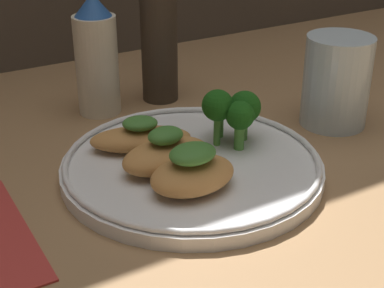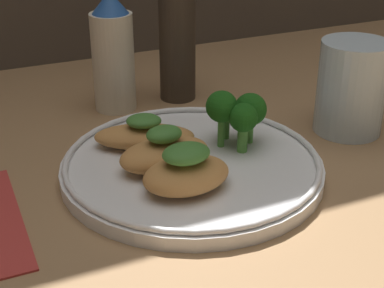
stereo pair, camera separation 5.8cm
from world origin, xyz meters
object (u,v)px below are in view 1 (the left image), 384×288
object	(u,v)px
plate	(192,165)
broccoli_bunch	(232,110)
sauce_bottle	(96,57)
pepper_grinder	(159,37)
drinking_glass	(336,81)

from	to	relation	value
plate	broccoli_bunch	bearing A→B (deg)	16.54
plate	sauce_bottle	size ratio (longest dim) A/B	1.78
plate	sauce_bottle	xyz separation A→B (cm)	(-1.92, 19.67, 6.13)
pepper_grinder	drinking_glass	world-z (taller)	pepper_grinder
sauce_bottle	drinking_glass	xyz separation A→B (cm)	(22.82, -17.49, -1.74)
broccoli_bunch	drinking_glass	xyz separation A→B (cm)	(15.06, 0.45, 0.15)
sauce_bottle	plate	bearing A→B (deg)	-84.42
plate	pepper_grinder	distance (cm)	22.04
plate	sauce_bottle	world-z (taller)	sauce_bottle
broccoli_bunch	pepper_grinder	size ratio (longest dim) A/B	0.36
plate	sauce_bottle	distance (cm)	20.69
plate	drinking_glass	bearing A→B (deg)	5.95
broccoli_bunch	plate	bearing A→B (deg)	-163.46
plate	pepper_grinder	bearing A→B (deg)	71.28
plate	drinking_glass	world-z (taller)	drinking_glass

